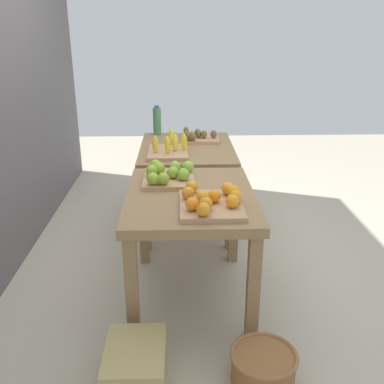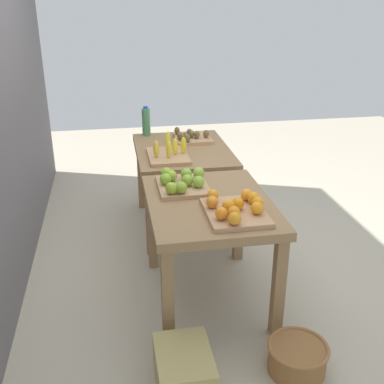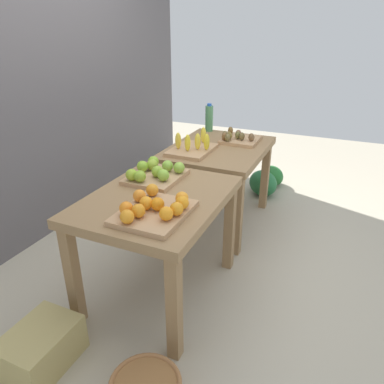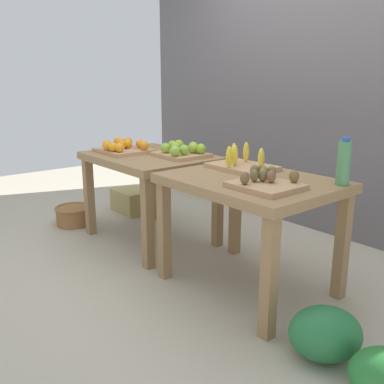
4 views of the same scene
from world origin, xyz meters
The scene contains 11 objects.
ground_plane centered at (0.00, 0.00, 0.00)m, with size 8.00×8.00×0.00m, color #B2A992.
display_table_left centered at (-0.56, 0.00, 0.63)m, with size 1.04×0.80×0.74m.
display_table_right centered at (0.56, 0.00, 0.63)m, with size 1.04×0.80×0.74m.
orange_bin centered at (-0.79, -0.11, 0.78)m, with size 0.45×0.37×0.11m.
apple_bin centered at (-0.32, 0.15, 0.78)m, with size 0.40×0.34×0.11m.
banana_crate centered at (0.33, 0.15, 0.78)m, with size 0.44×0.32×0.17m.
kiwi_bin centered at (0.77, -0.12, 0.77)m, with size 0.37×0.32×0.10m.
water_bottle centered at (1.02, 0.27, 0.87)m, with size 0.08×0.08×0.28m.
watermelon_pile centered at (1.44, -0.28, 0.13)m, with size 0.72×0.45×0.28m.
wicker_basket centered at (-1.36, -0.35, 0.09)m, with size 0.35×0.35×0.18m.
cardboard_produce_box centered at (-1.36, 0.30, 0.12)m, with size 0.40×0.30×0.23m, color tan.
Camera 2 is at (-3.30, 0.60, 2.00)m, focal length 44.09 mm.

